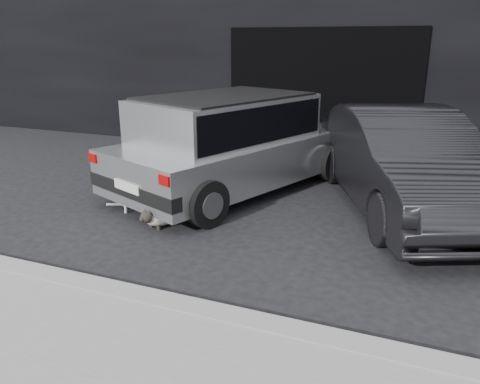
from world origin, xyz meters
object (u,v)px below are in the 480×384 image
at_px(silver_hatchback, 231,139).
at_px(second_car, 403,161).
at_px(cat_siamese, 162,216).
at_px(cat_white, 138,199).

relative_size(silver_hatchback, second_car, 1.05).
bearing_deg(second_car, cat_siamese, -170.60).
xyz_separation_m(cat_siamese, cat_white, (-0.61, 0.39, 0.03)).
relative_size(silver_hatchback, cat_white, 7.15).
distance_m(silver_hatchback, cat_white, 1.79).
height_order(silver_hatchback, cat_siamese, silver_hatchback).
height_order(silver_hatchback, cat_white, silver_hatchback).
height_order(second_car, cat_white, second_car).
xyz_separation_m(second_car, cat_white, (-3.48, -1.48, -0.55)).
distance_m(second_car, cat_white, 3.82).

